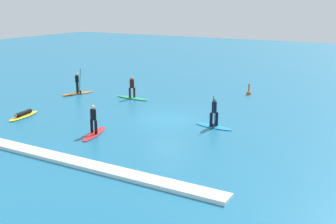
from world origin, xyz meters
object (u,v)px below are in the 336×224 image
surfer_on_blue_board (214,119)px  marker_buoy (249,93)px  surfer_on_orange_board (78,88)px  surfer_on_red_board (94,126)px  surfer_on_green_board (132,93)px  surfer_on_yellow_board (23,115)px

surfer_on_blue_board → marker_buoy: surfer_on_blue_board is taller
surfer_on_orange_board → surfer_on_red_board: 11.64m
surfer_on_red_board → surfer_on_green_board: size_ratio=0.96×
surfer_on_yellow_board → surfer_on_green_board: size_ratio=0.93×
surfer_on_yellow_board → marker_buoy: size_ratio=2.89×
surfer_on_red_board → marker_buoy: 15.73m
surfer_on_orange_board → marker_buoy: 14.66m
surfer_on_green_board → marker_buoy: (7.79, 6.18, -0.30)m
surfer_on_blue_board → surfer_on_red_board: (-5.62, -4.94, -0.01)m
surfer_on_green_board → surfer_on_red_board: bearing=-65.4°
surfer_on_green_board → marker_buoy: 9.95m
surfer_on_blue_board → surfer_on_red_board: size_ratio=0.89×
surfer_on_blue_board → surfer_on_orange_board: 14.39m
surfer_on_yellow_board → surfer_on_red_board: 6.81m
surfer_on_yellow_board → surfer_on_green_board: 8.95m
surfer_on_blue_board → surfer_on_yellow_board: 13.12m
surfer_on_yellow_board → surfer_on_red_board: size_ratio=0.97×
surfer_on_blue_board → marker_buoy: size_ratio=2.63×
surfer_on_green_board → marker_buoy: size_ratio=3.09×
marker_buoy → surfer_on_yellow_board: bearing=-127.7°
surfer_on_orange_board → marker_buoy: (12.84, 7.07, -0.31)m
surfer_on_orange_board → surfer_on_green_board: 5.13m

